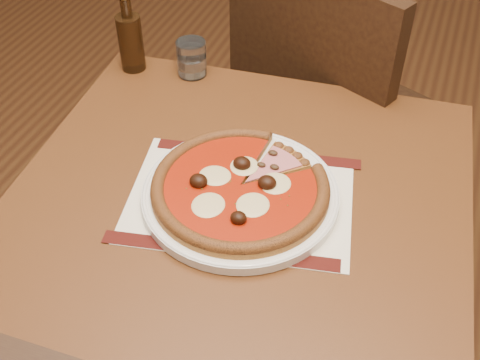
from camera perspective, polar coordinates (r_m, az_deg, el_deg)
name	(u,v)px	position (r m, az deg, el deg)	size (l,w,h in m)	color
table	(236,238)	(1.13, -0.35, -5.56)	(0.86, 0.86, 0.75)	brown
chair_far	(329,110)	(1.60, 8.46, 6.54)	(0.61, 0.61, 0.97)	black
placemat	(240,199)	(1.05, 0.03, -1.79)	(0.39, 0.28, 0.00)	white
plate	(240,195)	(1.05, 0.03, -1.40)	(0.34, 0.34, 0.02)	white
pizza	(240,186)	(1.03, 0.02, -0.62)	(0.31, 0.31, 0.04)	#A97629
ham_slice	(282,168)	(1.07, 3.99, 1.13)	(0.10, 0.13, 0.02)	#A97629
water_glass	(192,58)	(1.35, -4.62, 11.44)	(0.07, 0.07, 0.08)	white
bottle	(130,40)	(1.37, -10.35, 12.96)	(0.05, 0.05, 0.18)	#371F0D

